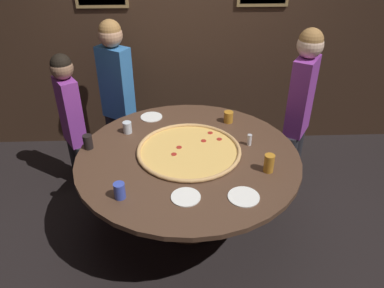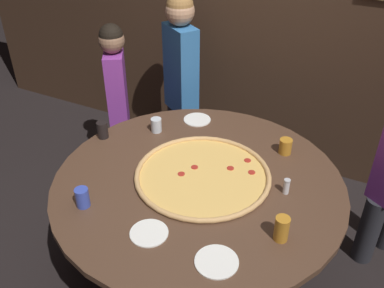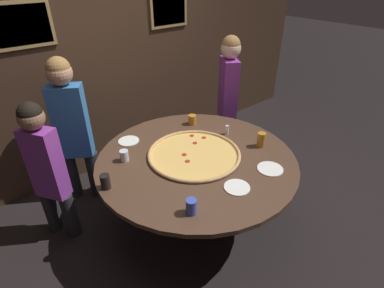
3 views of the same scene
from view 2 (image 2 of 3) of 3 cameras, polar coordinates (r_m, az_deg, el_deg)
name	(u,v)px [view 2 (image 2 of 3)]	position (r m, az deg, el deg)	size (l,w,h in m)	color
ground_plane	(197,262)	(3.12, 0.73, -15.47)	(24.00, 24.00, 0.00)	black
back_wall	(282,19)	(3.60, 11.87, 15.96)	(6.40, 0.08, 2.60)	#3D281C
dining_table	(198,194)	(2.68, 0.82, -6.68)	(1.77, 1.77, 0.74)	#4C3323
giant_pizza	(203,175)	(2.63, 1.43, -4.12)	(0.84, 0.84, 0.03)	#EAB75B
drink_cup_front_edge	(103,130)	(3.03, -11.84, 1.85)	(0.07, 0.07, 0.12)	black
drink_cup_far_right	(156,125)	(3.05, -4.79, 2.54)	(0.08, 0.08, 0.10)	silver
drink_cup_near_right	(82,198)	(2.47, -14.41, -6.94)	(0.08, 0.08, 0.12)	#384CB7
drink_cup_centre_back	(282,229)	(2.25, 11.87, -10.99)	(0.08, 0.08, 0.14)	#BC7A23
drink_cup_by_shaker	(285,146)	(2.88, 12.35, -0.30)	(0.08, 0.08, 0.10)	#BC7A23
white_plate_far_back	(197,120)	(3.19, 0.69, 3.26)	(0.20, 0.20, 0.01)	white
white_plate_near_front	(149,233)	(2.28, -5.75, -11.72)	(0.20, 0.20, 0.01)	white
white_plate_left_side	(217,262)	(2.15, 3.30, -15.39)	(0.22, 0.22, 0.01)	white
condiment_shaker	(286,186)	(2.54, 12.48, -5.52)	(0.04, 0.04, 0.10)	silver
diner_far_left	(117,94)	(3.57, -9.93, 6.61)	(0.28, 0.35, 1.34)	#232328
diner_side_right	(181,73)	(3.63, -1.48, 9.45)	(0.40, 0.32, 1.53)	#232328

